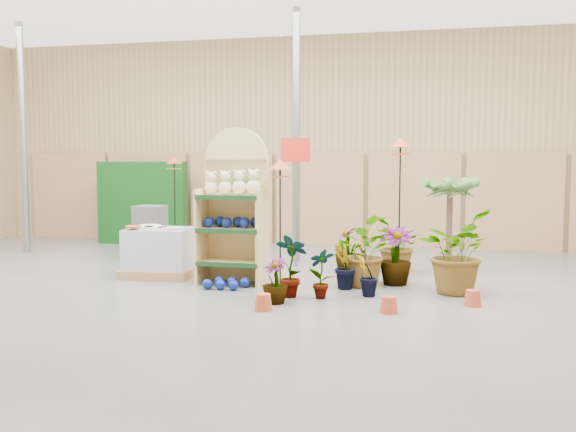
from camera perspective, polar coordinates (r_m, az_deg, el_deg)
name	(u,v)px	position (r m, az deg, el deg)	size (l,w,h in m)	color
room	(258,132)	(8.96, -2.73, 7.48)	(15.20, 12.10, 4.70)	#53534F
display_shelf	(235,211)	(9.61, -4.75, 0.41)	(0.98, 0.63, 2.32)	tan
teddy_bears	(234,185)	(9.48, -4.79, 2.81)	(0.86, 0.23, 0.37)	beige
gazing_balls_shelf	(232,222)	(9.50, -4.98, -0.55)	(0.85, 0.29, 0.16)	navy
gazing_balls_floor	(226,283)	(9.22, -5.51, -5.97)	(0.63, 0.39, 0.15)	navy
pallet_stack	(160,252)	(10.32, -11.35, -3.17)	(1.13, 0.96, 0.79)	#9C714E
charcoal_planters	(150,233)	(12.01, -12.14, -1.48)	(0.50, 0.50, 1.00)	#3A3A3A
trellis_stock	(142,203)	(14.35, -12.81, 1.14)	(2.00, 0.30, 1.80)	#0C3E10
offer_sign	(296,175)	(10.95, 0.69, 3.64)	(0.50, 0.08, 2.20)	gray
bird_table_front	(280,169)	(9.31, -0.71, 4.20)	(0.34, 0.34, 1.83)	black
bird_table_right	(400,148)	(9.98, 9.96, 5.97)	(0.34, 0.34, 2.16)	black
bird_table_back	(174,163)	(13.10, -10.08, 4.62)	(0.34, 0.34, 1.90)	black
palm	(450,187)	(10.75, 14.21, 2.55)	(0.70, 0.70, 1.65)	brown
potted_plant_0	(291,265)	(8.54, 0.31, -4.41)	(0.45, 0.31, 0.86)	#406B2E
potted_plant_1	(345,266)	(9.08, 5.09, -4.47)	(0.37, 0.30, 0.67)	#406B2E
potted_plant_2	(360,252)	(9.36, 6.46, -3.17)	(0.90, 0.78, 1.00)	#406B2E
potted_plant_3	(395,256)	(9.54, 9.52, -3.51)	(0.48, 0.48, 0.85)	#406B2E
potted_plant_5	(365,262)	(9.72, 6.90, -4.07)	(0.33, 0.27, 0.60)	#406B2E
potted_plant_6	(398,245)	(10.52, 9.73, -2.56)	(0.82, 0.71, 0.92)	#406B2E
potted_plant_7	(275,281)	(8.19, -1.17, -5.79)	(0.33, 0.33, 0.58)	#406B2E
potted_plant_8	(321,273)	(8.50, 2.99, -5.09)	(0.36, 0.24, 0.67)	#406B2E
potted_plant_9	(367,276)	(8.66, 7.05, -5.31)	(0.31, 0.25, 0.56)	#406B2E
potted_plant_10	(455,252)	(9.09, 14.59, -3.08)	(1.03, 0.90, 1.15)	#406B2E
potted_plant_11	(348,250)	(10.42, 5.32, -3.02)	(0.42, 0.42, 0.76)	#406B2E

